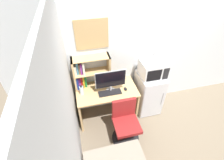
{
  "coord_description": "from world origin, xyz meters",
  "views": [
    {
      "loc": [
        -1.42,
        -2.61,
        2.95
      ],
      "look_at": [
        -0.86,
        -0.35,
        1.02
      ],
      "focal_mm": 26.42,
      "sensor_mm": 36.0,
      "label": 1
    }
  ],
  "objects": [
    {
      "name": "keyboard",
      "position": [
        -0.92,
        -0.43,
        0.78
      ],
      "size": [
        0.43,
        0.15,
        0.02
      ],
      "primitive_type": "cube",
      "color": "black",
      "rests_on": "desk"
    },
    {
      "name": "desk_chair",
      "position": [
        -0.74,
        -0.9,
        0.38
      ],
      "size": [
        0.52,
        0.52,
        0.88
      ],
      "color": "black",
      "rests_on": "ground_plane"
    },
    {
      "name": "water_bottle",
      "position": [
        -1.43,
        -0.32,
        0.86
      ],
      "size": [
        0.08,
        0.08,
        0.2
      ],
      "color": "silver",
      "rests_on": "desk"
    },
    {
      "name": "monitor",
      "position": [
        -0.89,
        -0.36,
        1.04
      ],
      "size": [
        0.57,
        0.18,
        0.46
      ],
      "color": "#B7B7BC",
      "rests_on": "desk"
    },
    {
      "name": "computer_mouse",
      "position": [
        -0.61,
        -0.4,
        0.79
      ],
      "size": [
        0.06,
        0.1,
        0.03
      ],
      "primitive_type": "ellipsoid",
      "color": "black",
      "rests_on": "desk"
    },
    {
      "name": "desk_fan",
      "position": [
        -0.0,
        -0.32,
        1.4
      ],
      "size": [
        0.17,
        0.11,
        0.26
      ],
      "color": "silver",
      "rests_on": "microwave"
    },
    {
      "name": "microwave",
      "position": [
        -0.04,
        -0.31,
        1.1
      ],
      "size": [
        0.47,
        0.41,
        0.31
      ],
      "color": "silver",
      "rests_on": "mini_fridge"
    },
    {
      "name": "wall_back",
      "position": [
        0.4,
        0.02,
        1.3
      ],
      "size": [
        6.4,
        0.04,
        2.6
      ],
      "primitive_type": "cube",
      "color": "silver",
      "rests_on": "ground_plane"
    },
    {
      "name": "wall_left",
      "position": [
        -1.62,
        -1.6,
        1.3
      ],
      "size": [
        0.04,
        4.4,
        2.6
      ],
      "primitive_type": "cube",
      "color": "silver",
      "rests_on": "ground_plane"
    },
    {
      "name": "desk",
      "position": [
        -0.96,
        -0.32,
        0.53
      ],
      "size": [
        1.17,
        0.64,
        0.77
      ],
      "color": "tan",
      "rests_on": "ground_plane"
    },
    {
      "name": "mini_fridge",
      "position": [
        -0.04,
        -0.31,
        0.47
      ],
      "size": [
        0.5,
        0.56,
        0.95
      ],
      "color": "silver",
      "rests_on": "ground_plane"
    },
    {
      "name": "wall_corkboard",
      "position": [
        -1.13,
        -0.01,
        1.79
      ],
      "size": [
        0.57,
        0.02,
        0.52
      ],
      "primitive_type": "cube",
      "color": "tan"
    },
    {
      "name": "hutch_bookshelf",
      "position": [
        -1.3,
        -0.11,
        1.11
      ],
      "size": [
        0.69,
        0.24,
        0.65
      ],
      "color": "tan",
      "rests_on": "desk"
    }
  ]
}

